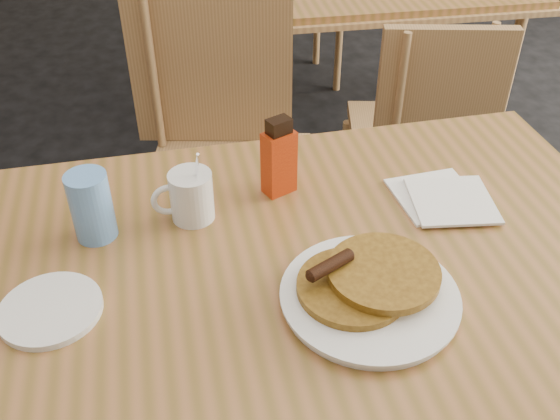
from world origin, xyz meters
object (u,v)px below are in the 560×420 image
at_px(chair_main_far, 221,127).
at_px(chair_neighbor_near, 422,121).
at_px(pancake_plate, 368,290).
at_px(coffee_mug, 190,196).
at_px(syrup_bottle, 279,159).
at_px(main_table, 303,280).
at_px(blue_tumbler, 91,206).

distance_m(chair_main_far, chair_neighbor_near, 0.67).
height_order(pancake_plate, coffee_mug, coffee_mug).
bearing_deg(syrup_bottle, chair_main_far, 72.69).
relative_size(chair_main_far, pancake_plate, 3.43).
height_order(chair_main_far, coffee_mug, chair_main_far).
xyz_separation_m(main_table, syrup_bottle, (0.02, 0.23, 0.12)).
height_order(main_table, syrup_bottle, syrup_bottle).
bearing_deg(pancake_plate, chair_neighbor_near, 57.53).
xyz_separation_m(coffee_mug, syrup_bottle, (0.19, 0.04, 0.03)).
bearing_deg(blue_tumbler, coffee_mug, 1.68).
bearing_deg(pancake_plate, syrup_bottle, 99.93).
xyz_separation_m(chair_main_far, blue_tumbler, (-0.34, -0.57, 0.21)).
xyz_separation_m(chair_main_far, chair_neighbor_near, (0.66, 0.05, -0.11)).
xyz_separation_m(chair_main_far, coffee_mug, (-0.16, -0.57, 0.19)).
bearing_deg(coffee_mug, chair_main_far, 92.36).
relative_size(chair_main_far, blue_tumbler, 7.61).
xyz_separation_m(chair_neighbor_near, blue_tumbler, (-1.01, -0.62, 0.31)).
distance_m(main_table, syrup_bottle, 0.26).
xyz_separation_m(coffee_mug, blue_tumbler, (-0.18, -0.01, 0.02)).
distance_m(main_table, coffee_mug, 0.27).
distance_m(main_table, chair_neighbor_near, 1.06).
bearing_deg(blue_tumbler, pancake_plate, -34.57).
relative_size(main_table, syrup_bottle, 8.34).
relative_size(chair_neighbor_near, syrup_bottle, 5.07).
height_order(coffee_mug, syrup_bottle, syrup_bottle).
relative_size(syrup_bottle, blue_tumbler, 1.25).
bearing_deg(blue_tumbler, chair_neighbor_near, 31.60).
xyz_separation_m(syrup_bottle, blue_tumbler, (-0.37, -0.04, -0.01)).
bearing_deg(coffee_mug, blue_tumbler, -159.76).
relative_size(chair_neighbor_near, coffee_mug, 5.44).
relative_size(pancake_plate, coffee_mug, 1.91).
distance_m(syrup_bottle, blue_tumbler, 0.37).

